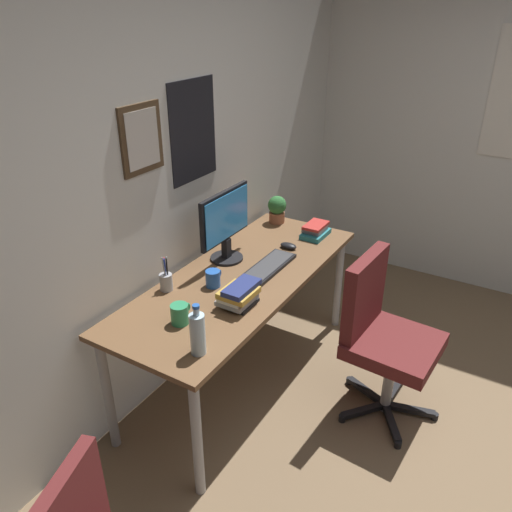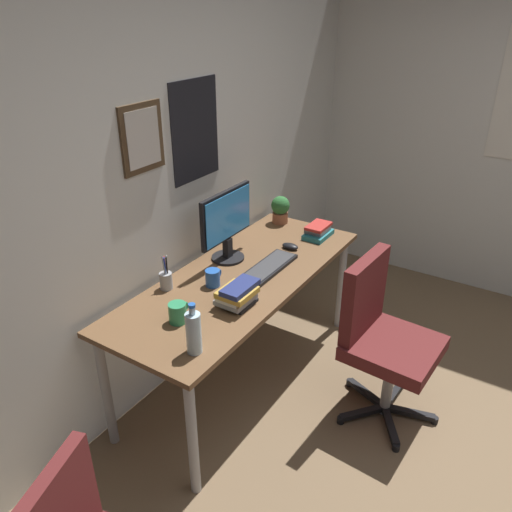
{
  "view_description": "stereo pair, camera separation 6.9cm",
  "coord_description": "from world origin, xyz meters",
  "px_view_note": "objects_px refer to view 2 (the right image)",
  "views": [
    {
      "loc": [
        -1.97,
        0.35,
        2.14
      ],
      "look_at": [
        0.15,
        1.63,
        0.88
      ],
      "focal_mm": 35.3,
      "sensor_mm": 36.0,
      "label": 1
    },
    {
      "loc": [
        -1.93,
        0.29,
        2.14
      ],
      "look_at": [
        0.15,
        1.63,
        0.88
      ],
      "focal_mm": 35.3,
      "sensor_mm": 36.0,
      "label": 2
    }
  ],
  "objects_px": {
    "monitor": "(227,223)",
    "book_stack_right": "(318,231)",
    "computer_mouse": "(290,246)",
    "book_stack_left": "(238,294)",
    "keyboard": "(269,267)",
    "coffee_mug_far": "(213,278)",
    "pen_cup": "(166,280)",
    "coffee_mug_near": "(178,313)",
    "water_bottle": "(194,332)",
    "potted_plant": "(280,209)",
    "office_chair": "(381,333)"
  },
  "relations": [
    {
      "from": "office_chair",
      "to": "coffee_mug_far",
      "type": "height_order",
      "value": "office_chair"
    },
    {
      "from": "coffee_mug_near",
      "to": "book_stack_left",
      "type": "bearing_deg",
      "value": -29.28
    },
    {
      "from": "potted_plant",
      "to": "pen_cup",
      "type": "relative_size",
      "value": 0.98
    },
    {
      "from": "water_bottle",
      "to": "book_stack_right",
      "type": "distance_m",
      "value": 1.42
    },
    {
      "from": "coffee_mug_far",
      "to": "book_stack_right",
      "type": "xyz_separation_m",
      "value": [
        0.89,
        -0.2,
        -0.01
      ]
    },
    {
      "from": "keyboard",
      "to": "computer_mouse",
      "type": "relative_size",
      "value": 3.91
    },
    {
      "from": "office_chair",
      "to": "keyboard",
      "type": "bearing_deg",
      "value": 92.22
    },
    {
      "from": "book_stack_left",
      "to": "monitor",
      "type": "bearing_deg",
      "value": 41.31
    },
    {
      "from": "coffee_mug_far",
      "to": "book_stack_right",
      "type": "distance_m",
      "value": 0.92
    },
    {
      "from": "monitor",
      "to": "book_stack_left",
      "type": "distance_m",
      "value": 0.56
    },
    {
      "from": "office_chair",
      "to": "keyboard",
      "type": "distance_m",
      "value": 0.74
    },
    {
      "from": "water_bottle",
      "to": "coffee_mug_far",
      "type": "height_order",
      "value": "water_bottle"
    },
    {
      "from": "book_stack_left",
      "to": "book_stack_right",
      "type": "distance_m",
      "value": 0.99
    },
    {
      "from": "monitor",
      "to": "coffee_mug_far",
      "type": "bearing_deg",
      "value": -158.52
    },
    {
      "from": "office_chair",
      "to": "water_bottle",
      "type": "bearing_deg",
      "value": 146.47
    },
    {
      "from": "coffee_mug_near",
      "to": "potted_plant",
      "type": "bearing_deg",
      "value": 8.55
    },
    {
      "from": "keyboard",
      "to": "book_stack_left",
      "type": "xyz_separation_m",
      "value": [
        -0.42,
        -0.07,
        0.05
      ]
    },
    {
      "from": "water_bottle",
      "to": "book_stack_left",
      "type": "xyz_separation_m",
      "value": [
        0.43,
        0.06,
        -0.04
      ]
    },
    {
      "from": "computer_mouse",
      "to": "coffee_mug_far",
      "type": "xyz_separation_m",
      "value": [
        -0.63,
        0.14,
        0.03
      ]
    },
    {
      "from": "book_stack_left",
      "to": "office_chair",
      "type": "bearing_deg",
      "value": -54.93
    },
    {
      "from": "computer_mouse",
      "to": "water_bottle",
      "type": "xyz_separation_m",
      "value": [
        -1.15,
        -0.15,
        0.09
      ]
    },
    {
      "from": "office_chair",
      "to": "coffee_mug_near",
      "type": "distance_m",
      "value": 1.11
    },
    {
      "from": "water_bottle",
      "to": "book_stack_left",
      "type": "relative_size",
      "value": 1.15
    },
    {
      "from": "coffee_mug_near",
      "to": "coffee_mug_far",
      "type": "relative_size",
      "value": 1.06
    },
    {
      "from": "coffee_mug_near",
      "to": "book_stack_right",
      "type": "relative_size",
      "value": 0.58
    },
    {
      "from": "keyboard",
      "to": "coffee_mug_far",
      "type": "height_order",
      "value": "coffee_mug_far"
    },
    {
      "from": "book_stack_left",
      "to": "book_stack_right",
      "type": "height_order",
      "value": "book_stack_left"
    },
    {
      "from": "monitor",
      "to": "coffee_mug_near",
      "type": "distance_m",
      "value": 0.73
    },
    {
      "from": "pen_cup",
      "to": "book_stack_right",
      "type": "height_order",
      "value": "pen_cup"
    },
    {
      "from": "computer_mouse",
      "to": "office_chair",
      "type": "bearing_deg",
      "value": -110.54
    },
    {
      "from": "pen_cup",
      "to": "book_stack_left",
      "type": "bearing_deg",
      "value": -79.91
    },
    {
      "from": "potted_plant",
      "to": "pen_cup",
      "type": "distance_m",
      "value": 1.13
    },
    {
      "from": "pen_cup",
      "to": "potted_plant",
      "type": "bearing_deg",
      "value": -3.16
    },
    {
      "from": "potted_plant",
      "to": "pen_cup",
      "type": "height_order",
      "value": "pen_cup"
    },
    {
      "from": "coffee_mug_near",
      "to": "pen_cup",
      "type": "bearing_deg",
      "value": 51.58
    },
    {
      "from": "water_bottle",
      "to": "computer_mouse",
      "type": "bearing_deg",
      "value": 7.44
    },
    {
      "from": "monitor",
      "to": "coffee_mug_far",
      "type": "distance_m",
      "value": 0.38
    },
    {
      "from": "computer_mouse",
      "to": "coffee_mug_far",
      "type": "relative_size",
      "value": 0.92
    },
    {
      "from": "keyboard",
      "to": "coffee_mug_far",
      "type": "distance_m",
      "value": 0.37
    },
    {
      "from": "keyboard",
      "to": "book_stack_right",
      "type": "height_order",
      "value": "book_stack_right"
    },
    {
      "from": "pen_cup",
      "to": "book_stack_left",
      "type": "xyz_separation_m",
      "value": [
        0.08,
        -0.42,
        0.01
      ]
    },
    {
      "from": "computer_mouse",
      "to": "coffee_mug_near",
      "type": "height_order",
      "value": "coffee_mug_near"
    },
    {
      "from": "keyboard",
      "to": "book_stack_right",
      "type": "xyz_separation_m",
      "value": [
        0.57,
        -0.04,
        0.03
      ]
    },
    {
      "from": "coffee_mug_near",
      "to": "water_bottle",
      "type": "bearing_deg",
      "value": -123.21
    },
    {
      "from": "pen_cup",
      "to": "office_chair",
      "type": "bearing_deg",
      "value": -63.75
    },
    {
      "from": "potted_plant",
      "to": "book_stack_right",
      "type": "relative_size",
      "value": 0.9
    },
    {
      "from": "monitor",
      "to": "book_stack_right",
      "type": "relative_size",
      "value": 2.11
    },
    {
      "from": "water_bottle",
      "to": "potted_plant",
      "type": "relative_size",
      "value": 1.29
    },
    {
      "from": "water_bottle",
      "to": "coffee_mug_near",
      "type": "distance_m",
      "value": 0.27
    },
    {
      "from": "computer_mouse",
      "to": "book_stack_left",
      "type": "height_order",
      "value": "book_stack_left"
    }
  ]
}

